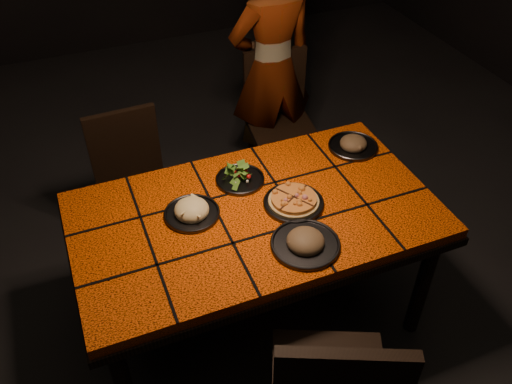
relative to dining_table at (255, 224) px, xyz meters
name	(u,v)px	position (x,y,z in m)	size (l,w,h in m)	color
room_shell	(255,54)	(0.00, 0.00, 0.83)	(6.04, 7.04, 3.08)	black
dining_table	(255,224)	(0.00, 0.00, 0.00)	(1.62, 0.92, 0.75)	#E94C07
chair_far_left	(132,177)	(-0.42, 0.78, -0.18)	(0.40, 0.40, 0.85)	black
chair_far_right	(278,111)	(0.59, 1.07, -0.16)	(0.45, 0.45, 0.89)	black
diner	(272,69)	(0.58, 1.16, 0.10)	(0.56, 0.37, 1.54)	brown
plate_pizza	(294,201)	(0.18, -0.02, 0.10)	(0.31, 0.31, 0.04)	#333438
plate_pasta	(192,211)	(-0.27, 0.08, 0.10)	(0.25, 0.25, 0.08)	#333438
plate_salad	(240,177)	(0.01, 0.22, 0.10)	(0.23, 0.23, 0.07)	#333438
plate_mushroom_a	(305,241)	(0.11, -0.27, 0.10)	(0.29, 0.29, 0.10)	#333438
plate_mushroom_b	(353,144)	(0.64, 0.26, 0.10)	(0.25, 0.25, 0.08)	#333438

